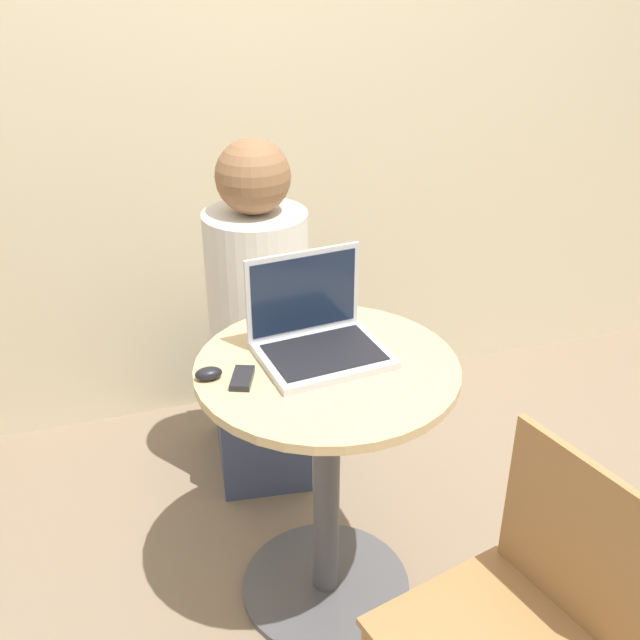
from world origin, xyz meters
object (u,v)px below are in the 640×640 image
laptop (316,335)px  chair_empty (516,635)px  person_seated (259,344)px  cell_phone (242,378)px

laptop → chair_empty: 0.82m
person_seated → chair_empty: bearing=-78.3°
laptop → person_seated: 0.62m
chair_empty → person_seated: person_seated is taller
cell_phone → person_seated: 0.69m
laptop → cell_phone: bearing=-159.9°
person_seated → laptop: bearing=-86.4°
laptop → chair_empty: (0.22, -0.69, -0.38)m
laptop → chair_empty: laptop is taller
chair_empty → laptop: bearing=107.6°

